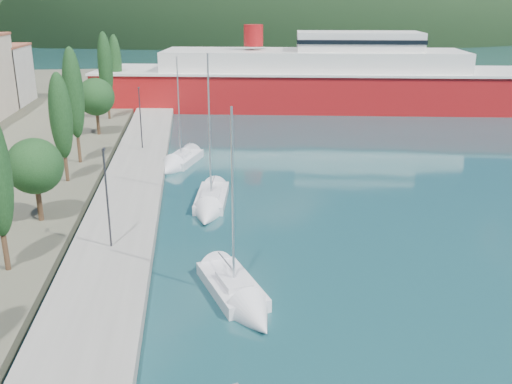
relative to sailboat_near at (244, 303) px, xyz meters
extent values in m
plane|color=#184248|center=(1.52, 114.15, -0.30)|extent=(1400.00, 1400.00, 0.00)
cube|color=gray|center=(-7.48, 20.15, 0.10)|extent=(5.00, 88.00, 0.80)
cylinder|color=#47301E|center=(-12.83, 4.47, 1.42)|extent=(0.30, 0.30, 2.03)
cylinder|color=#47301E|center=(-12.83, 12.06, 1.57)|extent=(0.36, 0.36, 2.34)
sphere|color=#183A19|center=(-12.83, 12.06, 4.24)|extent=(3.75, 3.75, 3.75)
cylinder|color=#47301E|center=(-12.83, 21.03, 1.39)|extent=(0.30, 0.30, 1.98)
ellipsoid|color=#183A19|center=(-12.83, 21.03, 5.88)|extent=(1.80, 1.80, 7.01)
cylinder|color=#47301E|center=(-12.83, 26.86, 1.55)|extent=(0.30, 0.30, 2.30)
ellipsoid|color=#183A19|center=(-12.83, 26.86, 6.79)|extent=(1.80, 1.80, 8.17)
cylinder|color=#47301E|center=(-12.83, 38.49, 1.68)|extent=(0.36, 0.36, 2.57)
sphere|color=#183A19|center=(-12.83, 38.49, 4.61)|extent=(4.11, 4.11, 4.11)
cylinder|color=#47301E|center=(-12.83, 47.48, 1.58)|extent=(0.30, 0.30, 2.36)
ellipsoid|color=#183A19|center=(-12.83, 47.48, 6.94)|extent=(1.80, 1.80, 8.36)
cylinder|color=#47301E|center=(-12.83, 57.12, 1.48)|extent=(0.30, 0.30, 2.16)
ellipsoid|color=#183A19|center=(-12.83, 57.12, 6.40)|extent=(1.80, 1.80, 7.67)
cylinder|color=#2D2D33|center=(-7.48, 6.85, 3.50)|extent=(0.12, 0.12, 6.00)
cube|color=#2D2D33|center=(-7.48, 7.10, 6.50)|extent=(0.15, 0.50, 0.12)
cylinder|color=#2D2D33|center=(-7.48, 31.28, 3.50)|extent=(0.12, 0.12, 6.00)
cube|color=#2D2D33|center=(-7.48, 31.53, 6.50)|extent=(0.15, 0.50, 0.12)
cube|color=silver|center=(-0.51, 1.81, -0.05)|extent=(3.72, 6.01, 0.90)
cube|color=silver|center=(-0.41, 1.45, 0.55)|extent=(1.93, 2.53, 0.35)
cylinder|color=silver|center=(-0.41, 1.45, 5.13)|extent=(0.12, 0.12, 9.46)
cone|color=silver|center=(0.46, -1.64, -0.05)|extent=(2.91, 3.14, 2.29)
cube|color=silver|center=(-1.03, 16.42, -0.06)|extent=(3.07, 6.47, 0.88)
cube|color=silver|center=(-1.08, 16.01, 0.53)|extent=(1.67, 2.65, 0.34)
cylinder|color=silver|center=(-1.08, 16.01, 5.75)|extent=(0.12, 0.12, 10.74)
cone|color=silver|center=(-1.57, 12.48, -0.06)|extent=(2.62, 3.18, 2.25)
cube|color=silver|center=(-3.44, 28.06, -0.04)|extent=(4.19, 5.98, 0.94)
cube|color=silver|center=(-3.57, 27.72, 0.59)|extent=(2.13, 2.56, 0.37)
cylinder|color=silver|center=(-3.57, 27.72, 5.13)|extent=(0.12, 0.12, 9.40)
cone|color=silver|center=(-4.68, 24.78, -0.04)|extent=(3.15, 3.24, 2.40)
cube|color=#A01214|center=(15.09, 56.42, 2.04)|extent=(63.03, 22.66, 5.96)
cube|color=silver|center=(15.09, 56.42, 5.03)|extent=(63.52, 23.11, 0.32)
cube|color=silver|center=(15.09, 56.42, 6.30)|extent=(43.78, 17.40, 3.20)
cube|color=silver|center=(21.40, 55.38, 9.18)|extent=(18.36, 10.63, 2.56)
cylinder|color=#A01214|center=(6.68, 57.81, 9.93)|extent=(2.77, 2.77, 2.98)
camera|label=1|loc=(-2.25, -25.68, 14.69)|focal=40.00mm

